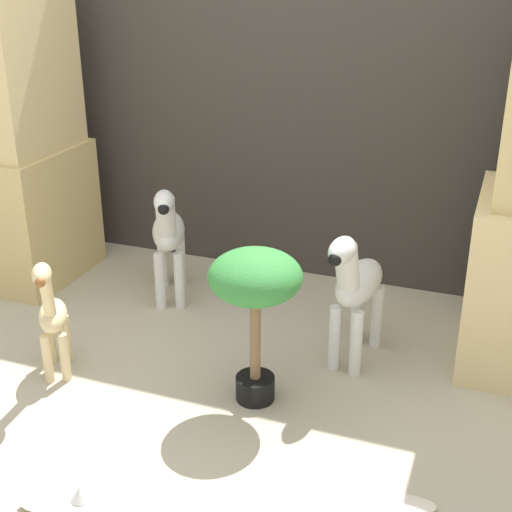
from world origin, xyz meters
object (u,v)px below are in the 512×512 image
object	(u,v)px
zebra_right	(355,286)
giraffe_figurine	(52,315)
zebra_left	(168,233)
surfboard	(225,504)
potted_palm_front	(255,288)

from	to	relation	value
zebra_right	giraffe_figurine	distance (m)	1.26
zebra_left	surfboard	xyz separation A→B (m)	(0.83, -1.28, -0.34)
zebra_left	potted_palm_front	size ratio (longest dim) A/B	1.01
potted_palm_front	surfboard	size ratio (longest dim) A/B	0.48
potted_palm_front	surfboard	bearing A→B (deg)	-78.63
zebra_right	zebra_left	world-z (taller)	same
zebra_left	giraffe_figurine	size ratio (longest dim) A/B	1.12
potted_palm_front	surfboard	world-z (taller)	potted_palm_front
zebra_right	giraffe_figurine	xyz separation A→B (m)	(-1.14, -0.54, -0.08)
zebra_right	zebra_left	bearing A→B (deg)	165.52
giraffe_figurine	surfboard	world-z (taller)	giraffe_figurine
zebra_right	zebra_left	distance (m)	1.04
zebra_right	surfboard	bearing A→B (deg)	-99.56
giraffe_figurine	surfboard	xyz separation A→B (m)	(0.96, -0.49, -0.26)
giraffe_figurine	potted_palm_front	distance (m)	0.87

